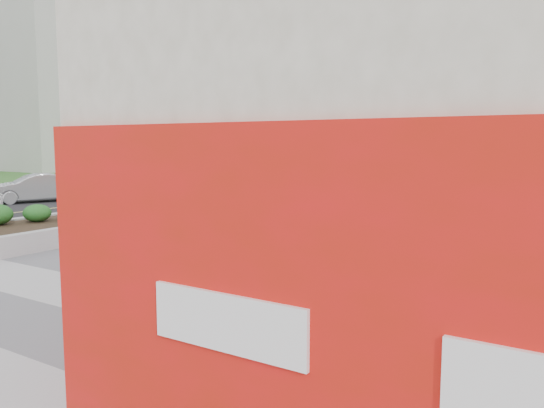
{
  "coord_description": "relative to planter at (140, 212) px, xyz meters",
  "views": [
    {
      "loc": [
        8.35,
        -6.17,
        2.85
      ],
      "look_at": [
        0.29,
        6.58,
        1.1
      ],
      "focal_mm": 35.0,
      "sensor_mm": 36.0,
      "label": 1
    }
  ],
  "objects": [
    {
      "name": "ground",
      "position": [
        5.5,
        -7.0,
        -0.42
      ],
      "size": [
        160.0,
        160.0,
        0.0
      ],
      "primitive_type": "plane",
      "color": "gray",
      "rests_on": "ground"
    },
    {
      "name": "manhole_cover",
      "position": [
        6.0,
        -4.0,
        -0.42
      ],
      "size": [
        0.44,
        0.44,
        0.01
      ],
      "primitive_type": "cylinder",
      "color": "#595654",
      "rests_on": "ground"
    },
    {
      "name": "planter",
      "position": [
        0.0,
        0.0,
        0.0
      ],
      "size": [
        3.0,
        18.0,
        0.9
      ],
      "color": "#9E9EA0",
      "rests_on": "ground"
    },
    {
      "name": "car_silver",
      "position": [
        -9.43,
        2.22,
        0.26
      ],
      "size": [
        3.01,
        4.38,
        1.37
      ],
      "primitive_type": "imported",
      "rotation": [
        0.0,
        0.0,
        -0.42
      ],
      "color": "#B3B6BB",
      "rests_on": "ground"
    },
    {
      "name": "skateboarder",
      "position": [
        5.86,
        3.96,
        0.34
      ],
      "size": [
        0.52,
        0.74,
        1.5
      ],
      "rotation": [
        0.0,
        0.0,
        0.39
      ],
      "color": "beige",
      "rests_on": "ground"
    },
    {
      "name": "traffic_signal_near",
      "position": [
        -1.73,
        10.5,
        2.34
      ],
      "size": [
        0.33,
        0.28,
        4.2
      ],
      "color": "black",
      "rests_on": "ground"
    },
    {
      "name": "street",
      "position": [
        -6.5,
        0.0,
        -0.42
      ],
      "size": [
        10.0,
        40.0,
        0.0
      ],
      "primitive_type": "cube",
      "color": "black",
      "rests_on": "ground"
    },
    {
      "name": "distant_bldg_north_l",
      "position": [
        0.5,
        48.0,
        9.58
      ],
      "size": [
        16.0,
        12.0,
        20.0
      ],
      "primitive_type": "cube",
      "color": "#ADAAA3",
      "rests_on": "ground"
    },
    {
      "name": "traffic_signal_far",
      "position": [
        -10.93,
        10.0,
        2.34
      ],
      "size": [
        0.33,
        0.28,
        4.2
      ],
      "color": "black",
      "rests_on": "ground"
    },
    {
      "name": "distant_bldg_west_a",
      "position": [
        -39.5,
        23.0,
        10.58
      ],
      "size": [
        18.0,
        12.0,
        22.0
      ],
      "primitive_type": "cube",
      "color": "#ADAAA3",
      "rests_on": "ground"
    },
    {
      "name": "car_dark",
      "position": [
        -5.45,
        15.0,
        0.19
      ],
      "size": [
        1.77,
        4.21,
        1.21
      ],
      "primitive_type": "imported",
      "rotation": [
        0.0,
        0.0,
        -0.02
      ],
      "color": "black",
      "rests_on": "ground"
    },
    {
      "name": "walkway",
      "position": [
        5.5,
        -4.0,
        -0.41
      ],
      "size": [
        8.0,
        36.0,
        0.01
      ],
      "primitive_type": "cube",
      "color": "#A8A8AD",
      "rests_on": "ground"
    }
  ]
}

